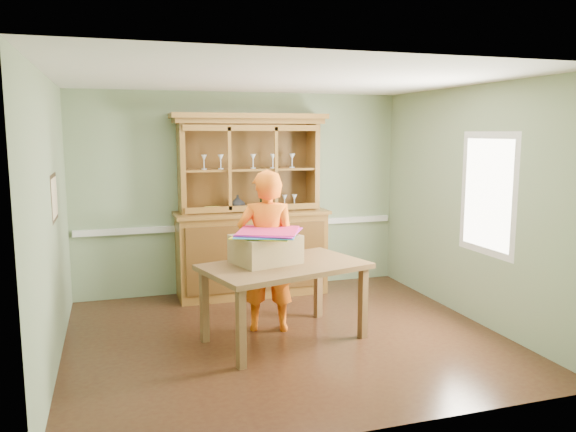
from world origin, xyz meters
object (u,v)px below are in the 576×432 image
object	(u,v)px
cardboard_box	(266,249)
dining_table	(284,273)
person	(267,251)
china_hutch	(251,232)

from	to	relation	value
cardboard_box	dining_table	bearing A→B (deg)	-33.72
person	china_hutch	bearing A→B (deg)	-79.38
dining_table	cardboard_box	size ratio (longest dim) A/B	2.91
dining_table	person	size ratio (longest dim) A/B	1.03
dining_table	person	bearing A→B (deg)	88.98
dining_table	cardboard_box	distance (m)	0.32
china_hutch	dining_table	xyz separation A→B (m)	(-0.08, -1.78, -0.12)
person	dining_table	bearing A→B (deg)	121.73
china_hutch	dining_table	bearing A→B (deg)	-92.59
china_hutch	cardboard_box	world-z (taller)	china_hutch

